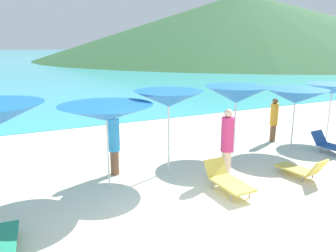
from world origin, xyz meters
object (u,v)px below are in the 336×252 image
lounge_chair_1 (227,179)px  beachgoer_0 (274,119)px  umbrella_4 (169,99)px  umbrella_7 (332,89)px  umbrella_5 (236,95)px  lounge_chair_7 (302,169)px  beachgoer_2 (114,141)px  umbrella_3 (106,113)px  lounge_chair_2 (333,145)px  beachgoer_1 (227,141)px  umbrella_6 (296,96)px

lounge_chair_1 → beachgoer_0: 4.99m
umbrella_4 → umbrella_7: bearing=2.2°
umbrella_5 → lounge_chair_7: (0.34, -2.53, -1.71)m
lounge_chair_1 → beachgoer_2: size_ratio=0.76×
umbrella_4 → lounge_chair_1: bearing=-68.8°
umbrella_3 → lounge_chair_2: 7.63m
lounge_chair_7 → beachgoer_1: 2.16m
lounge_chair_1 → beachgoer_0: beachgoer_0 is taller
umbrella_5 → beachgoer_0: (2.15, 0.44, -1.08)m
umbrella_3 → beachgoer_0: 6.90m
umbrella_3 → umbrella_6: bearing=3.7°
umbrella_3 → beachgoer_2: 1.40m
umbrella_3 → beachgoer_1: umbrella_3 is taller
umbrella_5 → lounge_chair_2: size_ratio=1.43×
umbrella_6 → umbrella_7: umbrella_7 is taller
umbrella_4 → umbrella_5: size_ratio=1.03×
umbrella_3 → umbrella_5: umbrella_5 is taller
lounge_chair_7 → beachgoer_2: beachgoer_2 is taller
umbrella_4 → beachgoer_1: bearing=-37.9°
umbrella_3 → beachgoer_1: size_ratio=1.21×
umbrella_6 → beachgoer_2: size_ratio=1.16×
umbrella_3 → lounge_chair_7: size_ratio=1.67×
umbrella_7 → umbrella_5: bearing=176.8°
lounge_chair_2 → beachgoer_1: (-4.30, 0.05, 0.71)m
umbrella_3 → umbrella_4: umbrella_4 is taller
umbrella_4 → umbrella_6: bearing=0.1°
beachgoer_1 → umbrella_5: bearing=9.6°
umbrella_7 → lounge_chair_7: (-3.92, -2.29, -1.67)m
umbrella_4 → beachgoer_2: (-1.43, 0.47, -1.13)m
lounge_chair_7 → umbrella_3: bearing=-25.6°
umbrella_7 → beachgoer_2: (-8.37, 0.20, -0.97)m
umbrella_4 → umbrella_5: bearing=10.8°
umbrella_6 → beachgoer_1: (-3.52, -1.00, -0.84)m
beachgoer_2 → umbrella_5: bearing=65.7°
lounge_chair_2 → lounge_chair_7: lounge_chair_7 is taller
lounge_chair_1 → lounge_chair_2: (4.87, 0.76, -0.02)m
lounge_chair_1 → umbrella_6: bearing=23.4°
umbrella_4 → umbrella_6: 4.79m
umbrella_6 → beachgoer_1: umbrella_6 is taller
lounge_chair_1 → lounge_chair_7: size_ratio=1.01×
umbrella_4 → lounge_chair_2: umbrella_4 is taller
beachgoer_2 → beachgoer_1: bearing=36.8°
umbrella_4 → beachgoer_1: size_ratio=1.23×
umbrella_7 → beachgoer_0: (-2.11, 0.68, -1.05)m
umbrella_5 → beachgoer_0: size_ratio=1.36×
umbrella_3 → umbrella_5: (4.53, 0.94, 0.02)m
lounge_chair_1 → lounge_chair_2: size_ratio=0.88×
umbrella_5 → umbrella_7: (4.26, -0.24, -0.03)m
umbrella_7 → lounge_chair_1: 6.77m
umbrella_5 → lounge_chair_1: bearing=-130.7°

